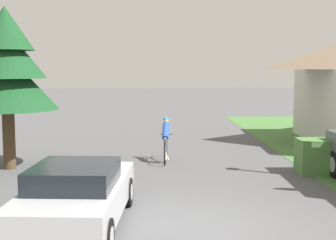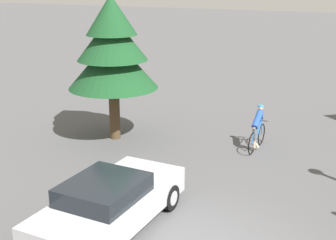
{
  "view_description": "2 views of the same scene",
  "coord_description": "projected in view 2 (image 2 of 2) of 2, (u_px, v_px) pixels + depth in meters",
  "views": [
    {
      "loc": [
        -0.85,
        -9.31,
        3.21
      ],
      "look_at": [
        -0.48,
        3.15,
        1.85
      ],
      "focal_mm": 50.0,
      "sensor_mm": 36.0,
      "label": 1
    },
    {
      "loc": [
        2.77,
        -8.55,
        5.85
      ],
      "look_at": [
        -2.34,
        3.26,
        1.8
      ],
      "focal_mm": 50.0,
      "sensor_mm": 36.0,
      "label": 2
    }
  ],
  "objects": [
    {
      "name": "sedan_left_lane",
      "position": [
        109.0,
        204.0,
        10.98
      ],
      "size": [
        2.09,
        4.52,
        1.34
      ],
      "rotation": [
        0.0,
        0.0,
        1.51
      ],
      "color": "#BCBCC1",
      "rests_on": "ground"
    },
    {
      "name": "conifer_tall_near",
      "position": [
        112.0,
        49.0,
        16.4
      ],
      "size": [
        3.21,
        3.21,
        5.18
      ],
      "color": "#4C3823",
      "rests_on": "ground"
    },
    {
      "name": "cyclist",
      "position": [
        257.0,
        129.0,
        16.08
      ],
      "size": [
        0.44,
        1.85,
        1.55
      ],
      "rotation": [
        0.0,
        0.0,
        1.5
      ],
      "color": "black",
      "rests_on": "ground"
    }
  ]
}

